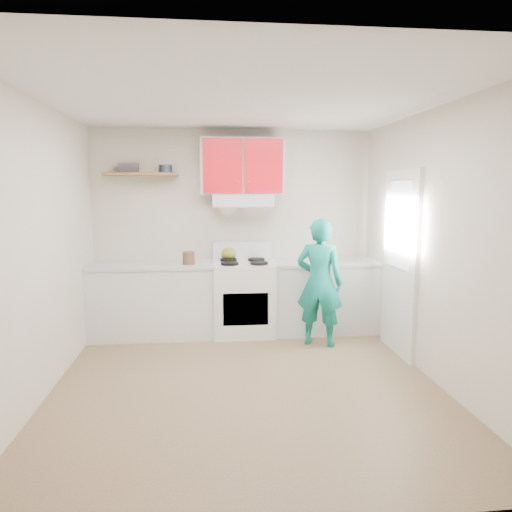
{
  "coord_description": "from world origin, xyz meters",
  "views": [
    {
      "loc": [
        -0.35,
        -4.17,
        1.83
      ],
      "look_at": [
        0.15,
        0.55,
        1.15
      ],
      "focal_mm": 32.53,
      "sensor_mm": 36.0,
      "label": 1
    }
  ],
  "objects": [
    {
      "name": "floor",
      "position": [
        0.0,
        0.0,
        0.0
      ],
      "size": [
        3.8,
        3.8,
        0.0
      ],
      "primitive_type": "plane",
      "color": "brown",
      "rests_on": "ground"
    },
    {
      "name": "ceiling",
      "position": [
        0.0,
        0.0,
        2.6
      ],
      "size": [
        3.6,
        3.8,
        0.04
      ],
      "primitive_type": "cube",
      "color": "white",
      "rests_on": "floor"
    },
    {
      "name": "back_wall",
      "position": [
        0.0,
        1.9,
        1.3
      ],
      "size": [
        3.6,
        0.04,
        2.6
      ],
      "primitive_type": "cube",
      "color": "beige",
      "rests_on": "floor"
    },
    {
      "name": "front_wall",
      "position": [
        0.0,
        -1.9,
        1.3
      ],
      "size": [
        3.6,
        0.04,
        2.6
      ],
      "primitive_type": "cube",
      "color": "beige",
      "rests_on": "floor"
    },
    {
      "name": "left_wall",
      "position": [
        -1.8,
        0.0,
        1.3
      ],
      "size": [
        0.04,
        3.8,
        2.6
      ],
      "primitive_type": "cube",
      "color": "beige",
      "rests_on": "floor"
    },
    {
      "name": "right_wall",
      "position": [
        1.8,
        0.0,
        1.3
      ],
      "size": [
        0.04,
        3.8,
        2.6
      ],
      "primitive_type": "cube",
      "color": "beige",
      "rests_on": "floor"
    },
    {
      "name": "door",
      "position": [
        1.78,
        0.7,
        1.02
      ],
      "size": [
        0.05,
        0.85,
        2.05
      ],
      "primitive_type": "cube",
      "color": "white",
      "rests_on": "floor"
    },
    {
      "name": "door_glass",
      "position": [
        1.75,
        0.7,
        1.45
      ],
      "size": [
        0.01,
        0.55,
        0.95
      ],
      "primitive_type": "cube",
      "color": "white",
      "rests_on": "door"
    },
    {
      "name": "counter_left",
      "position": [
        -1.04,
        1.6,
        0.45
      ],
      "size": [
        1.52,
        0.6,
        0.9
      ],
      "primitive_type": "cube",
      "color": "silver",
      "rests_on": "floor"
    },
    {
      "name": "counter_right",
      "position": [
        1.14,
        1.6,
        0.45
      ],
      "size": [
        1.32,
        0.6,
        0.9
      ],
      "primitive_type": "cube",
      "color": "silver",
      "rests_on": "floor"
    },
    {
      "name": "stove",
      "position": [
        0.1,
        1.57,
        0.46
      ],
      "size": [
        0.76,
        0.65,
        0.92
      ],
      "primitive_type": "cube",
      "color": "white",
      "rests_on": "floor"
    },
    {
      "name": "range_hood",
      "position": [
        0.1,
        1.68,
        1.7
      ],
      "size": [
        0.76,
        0.44,
        0.15
      ],
      "primitive_type": "cube",
      "color": "silver",
      "rests_on": "back_wall"
    },
    {
      "name": "upper_cabinets",
      "position": [
        0.1,
        1.73,
        2.12
      ],
      "size": [
        1.02,
        0.33,
        0.7
      ],
      "primitive_type": "cube",
      "color": "red",
      "rests_on": "back_wall"
    },
    {
      "name": "shelf",
      "position": [
        -1.15,
        1.75,
        2.02
      ],
      "size": [
        0.9,
        0.3,
        0.04
      ],
      "primitive_type": "cube",
      "color": "brown",
      "rests_on": "back_wall"
    },
    {
      "name": "books",
      "position": [
        -1.3,
        1.77,
        2.1
      ],
      "size": [
        0.24,
        0.18,
        0.12
      ],
      "primitive_type": "cube",
      "rotation": [
        0.0,
        0.0,
        0.06
      ],
      "color": "#463E43",
      "rests_on": "shelf"
    },
    {
      "name": "tin",
      "position": [
        -0.85,
        1.78,
        2.09
      ],
      "size": [
        0.2,
        0.2,
        0.1
      ],
      "primitive_type": "cylinder",
      "rotation": [
        0.0,
        0.0,
        0.24
      ],
      "color": "#333D4C",
      "rests_on": "shelf"
    },
    {
      "name": "kettle",
      "position": [
        -0.07,
        1.82,
        1.01
      ],
      "size": [
        0.26,
        0.26,
        0.17
      ],
      "primitive_type": "ellipsoid",
      "rotation": [
        0.0,
        0.0,
        -0.38
      ],
      "color": "olive",
      "rests_on": "stove"
    },
    {
      "name": "crock",
      "position": [
        -0.58,
        1.5,
        0.99
      ],
      "size": [
        0.18,
        0.18,
        0.18
      ],
      "primitive_type": "cylinder",
      "rotation": [
        0.0,
        0.0,
        -0.23
      ],
      "color": "#503623",
      "rests_on": "counter_left"
    },
    {
      "name": "cutting_board",
      "position": [
        1.0,
        1.49,
        0.91
      ],
      "size": [
        0.32,
        0.28,
        0.02
      ],
      "primitive_type": "cube",
      "rotation": [
        0.0,
        0.0,
        -0.33
      ],
      "color": "olive",
      "rests_on": "counter_right"
    },
    {
      "name": "silicone_mat",
      "position": [
        1.62,
        1.52,
        0.9
      ],
      "size": [
        0.35,
        0.31,
        0.01
      ],
      "primitive_type": "cube",
      "rotation": [
        0.0,
        0.0,
        0.27
      ],
      "color": "red",
      "rests_on": "counter_right"
    },
    {
      "name": "person",
      "position": [
        0.95,
        1.06,
        0.75
      ],
      "size": [
        0.65,
        0.56,
        1.51
      ],
      "primitive_type": "imported",
      "rotation": [
        0.0,
        0.0,
        2.71
      ],
      "color": "#0E8173",
      "rests_on": "floor"
    }
  ]
}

